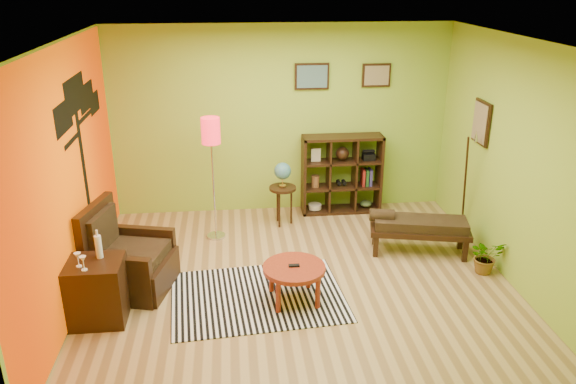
{
  "coord_description": "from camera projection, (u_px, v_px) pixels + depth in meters",
  "views": [
    {
      "loc": [
        -0.74,
        -5.84,
        3.46
      ],
      "look_at": [
        -0.1,
        0.25,
        1.05
      ],
      "focal_mm": 35.0,
      "sensor_mm": 36.0,
      "label": 1
    }
  ],
  "objects": [
    {
      "name": "armchair",
      "position": [
        127.0,
        264.0,
        6.48
      ],
      "size": [
        1.03,
        1.02,
        1.04
      ],
      "color": "black",
      "rests_on": "ground"
    },
    {
      "name": "floor_lamp",
      "position": [
        211.0,
        142.0,
        7.34
      ],
      "size": [
        0.26,
        0.26,
        1.71
      ],
      "color": "silver",
      "rests_on": "ground"
    },
    {
      "name": "room_shell",
      "position": [
        291.0,
        136.0,
        6.08
      ],
      "size": [
        5.04,
        4.54,
        2.82
      ],
      "color": "#8BB333",
      "rests_on": "ground"
    },
    {
      "name": "ground",
      "position": [
        299.0,
        280.0,
        6.74
      ],
      "size": [
        5.0,
        5.0,
        0.0
      ],
      "primitive_type": "plane",
      "color": "tan",
      "rests_on": "ground"
    },
    {
      "name": "potted_plant",
      "position": [
        485.0,
        260.0,
        6.87
      ],
      "size": [
        0.44,
        0.48,
        0.34
      ],
      "primitive_type": "imported",
      "rotation": [
        0.0,
        0.0,
        0.12
      ],
      "color": "#26661E",
      "rests_on": "ground"
    },
    {
      "name": "zebra_rug",
      "position": [
        258.0,
        296.0,
        6.4
      ],
      "size": [
        2.05,
        1.57,
        0.01
      ],
      "primitive_type": "cube",
      "rotation": [
        0.0,
        0.0,
        0.08
      ],
      "color": "white",
      "rests_on": "ground"
    },
    {
      "name": "bench",
      "position": [
        417.0,
        226.0,
        7.28
      ],
      "size": [
        1.34,
        0.72,
        0.59
      ],
      "color": "black",
      "rests_on": "ground"
    },
    {
      "name": "cube_shelf",
      "position": [
        342.0,
        174.0,
        8.49
      ],
      "size": [
        1.2,
        0.35,
        1.2
      ],
      "color": "black",
      "rests_on": "ground"
    },
    {
      "name": "globe_table",
      "position": [
        283.0,
        178.0,
        7.99
      ],
      "size": [
        0.39,
        0.39,
        0.94
      ],
      "color": "black",
      "rests_on": "ground"
    },
    {
      "name": "side_cabinet",
      "position": [
        97.0,
        291.0,
        5.87
      ],
      "size": [
        0.58,
        0.52,
        1.0
      ],
      "color": "black",
      "rests_on": "ground"
    },
    {
      "name": "coffee_table",
      "position": [
        294.0,
        271.0,
        6.21
      ],
      "size": [
        0.7,
        0.7,
        0.45
      ],
      "color": "maroon",
      "rests_on": "ground"
    }
  ]
}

